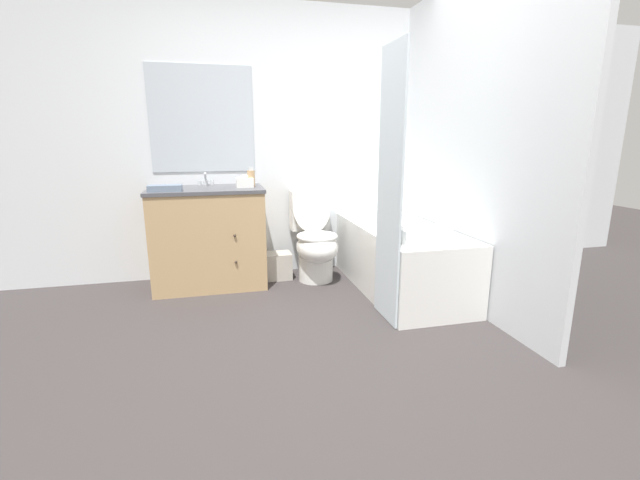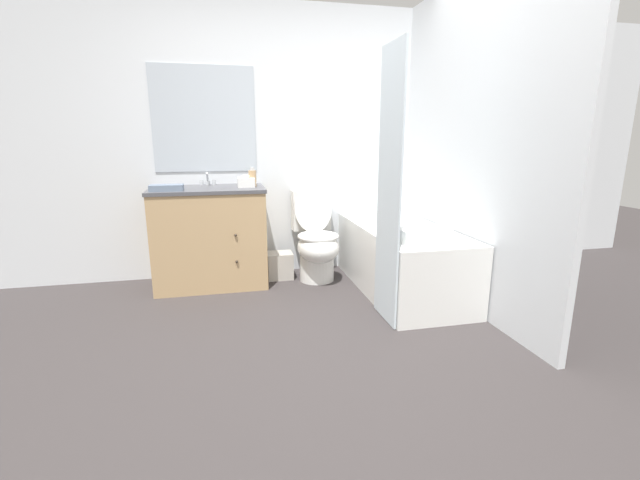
% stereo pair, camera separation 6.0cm
% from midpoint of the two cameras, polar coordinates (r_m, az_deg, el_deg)
% --- Properties ---
extents(ground_plane, '(14.00, 14.00, 0.00)m').
position_cam_midpoint_polar(ground_plane, '(2.78, 2.10, -14.66)').
color(ground_plane, '#383333').
extents(wall_back, '(8.00, 0.06, 2.50)m').
position_cam_midpoint_polar(wall_back, '(4.19, -4.26, 12.69)').
color(wall_back, silver).
rests_on(wall_back, ground_plane).
extents(wall_right, '(0.05, 2.76, 2.50)m').
position_cam_midpoint_polar(wall_right, '(3.76, 17.85, 11.97)').
color(wall_right, silver).
rests_on(wall_right, ground_plane).
extents(vanity_cabinet, '(0.98, 0.59, 0.88)m').
position_cam_midpoint_polar(vanity_cabinet, '(3.94, -14.00, 0.54)').
color(vanity_cabinet, tan).
rests_on(vanity_cabinet, ground_plane).
extents(sink_faucet, '(0.14, 0.12, 0.12)m').
position_cam_midpoint_polar(sink_faucet, '(4.07, -14.34, 7.60)').
color(sink_faucet, silver).
rests_on(sink_faucet, vanity_cabinet).
extents(toilet, '(0.38, 0.66, 0.88)m').
position_cam_midpoint_polar(toilet, '(3.99, -0.11, -0.14)').
color(toilet, white).
rests_on(toilet, ground_plane).
extents(bathtub, '(0.69, 1.58, 0.56)m').
position_cam_midpoint_polar(bathtub, '(3.80, 11.14, -2.40)').
color(bathtub, white).
rests_on(bathtub, ground_plane).
extents(shower_curtain, '(0.01, 0.41, 1.91)m').
position_cam_midpoint_polar(shower_curtain, '(3.02, 9.77, 6.66)').
color(shower_curtain, silver).
rests_on(shower_curtain, ground_plane).
extents(wastebasket, '(0.24, 0.20, 0.25)m').
position_cam_midpoint_polar(wastebasket, '(4.09, -4.96, -3.40)').
color(wastebasket, '#B7B2A8').
rests_on(wastebasket, ground_plane).
extents(tissue_box, '(0.15, 0.14, 0.11)m').
position_cam_midpoint_polar(tissue_box, '(3.85, -9.39, 7.64)').
color(tissue_box, white).
rests_on(tissue_box, vanity_cabinet).
extents(soap_dispenser, '(0.07, 0.07, 0.17)m').
position_cam_midpoint_polar(soap_dispenser, '(3.86, -8.55, 8.19)').
color(soap_dispenser, tan).
rests_on(soap_dispenser, vanity_cabinet).
extents(hand_towel_folded, '(0.26, 0.13, 0.05)m').
position_cam_midpoint_polar(hand_towel_folded, '(3.72, -19.35, 6.59)').
color(hand_towel_folded, slate).
rests_on(hand_towel_folded, vanity_cabinet).
extents(bath_towel_folded, '(0.36, 0.20, 0.11)m').
position_cam_midpoint_polar(bath_towel_folded, '(3.20, 14.09, 0.60)').
color(bath_towel_folded, white).
rests_on(bath_towel_folded, bathtub).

